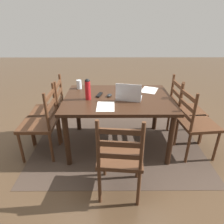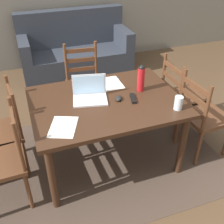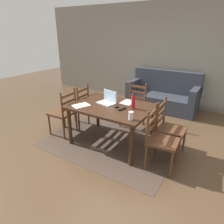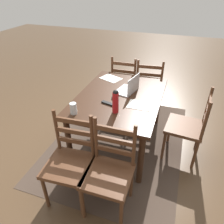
{
  "view_description": "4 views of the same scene",
  "coord_description": "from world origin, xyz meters",
  "px_view_note": "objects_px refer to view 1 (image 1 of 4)",
  "views": [
    {
      "loc": [
        0.09,
        2.45,
        1.71
      ],
      "look_at": [
        0.08,
        0.07,
        0.56
      ],
      "focal_mm": 31.71,
      "sensor_mm": 36.0,
      "label": 1
    },
    {
      "loc": [
        -0.69,
        -2.12,
        2.12
      ],
      "look_at": [
        0.02,
        -0.12,
        0.68
      ],
      "focal_mm": 44.03,
      "sensor_mm": 36.0,
      "label": 2
    },
    {
      "loc": [
        1.77,
        -2.82,
        1.98
      ],
      "look_at": [
        0.07,
        -0.1,
        0.67
      ],
      "focal_mm": 32.17,
      "sensor_mm": 36.0,
      "label": 3
    },
    {
      "loc": [
        2.29,
        0.68,
        2.03
      ],
      "look_at": [
        0.06,
        -0.09,
        0.51
      ],
      "focal_mm": 34.0,
      "sensor_mm": 36.0,
      "label": 4
    }
  ],
  "objects_px": {
    "chair_right_near": "(50,110)",
    "computer_mouse": "(109,95)",
    "chair_far_head": "(120,157)",
    "drinking_glass": "(79,84)",
    "dining_table": "(118,104)",
    "tv_remote": "(99,95)",
    "chair_left_near": "(184,110)",
    "water_bottle": "(88,89)",
    "laptop": "(129,95)",
    "chair_right_far": "(41,124)",
    "chair_left_far": "(195,123)"
  },
  "relations": [
    {
      "from": "dining_table",
      "to": "chair_left_near",
      "type": "bearing_deg",
      "value": -168.35
    },
    {
      "from": "dining_table",
      "to": "chair_far_head",
      "type": "bearing_deg",
      "value": 89.74
    },
    {
      "from": "water_bottle",
      "to": "chair_far_head",
      "type": "bearing_deg",
      "value": 115.03
    },
    {
      "from": "dining_table",
      "to": "chair_right_far",
      "type": "height_order",
      "value": "chair_right_far"
    },
    {
      "from": "chair_left_near",
      "to": "water_bottle",
      "type": "xyz_separation_m",
      "value": [
        1.39,
        0.27,
        0.42
      ]
    },
    {
      "from": "dining_table",
      "to": "tv_remote",
      "type": "bearing_deg",
      "value": -15.53
    },
    {
      "from": "chair_right_near",
      "to": "computer_mouse",
      "type": "xyz_separation_m",
      "value": [
        -0.88,
        0.18,
        0.3
      ]
    },
    {
      "from": "chair_right_near",
      "to": "tv_remote",
      "type": "relative_size",
      "value": 5.59
    },
    {
      "from": "chair_right_far",
      "to": "computer_mouse",
      "type": "bearing_deg",
      "value": -164.82
    },
    {
      "from": "chair_left_near",
      "to": "drinking_glass",
      "type": "height_order",
      "value": "chair_left_near"
    },
    {
      "from": "drinking_glass",
      "to": "chair_right_far",
      "type": "bearing_deg",
      "value": 52.7
    },
    {
      "from": "chair_right_near",
      "to": "chair_far_head",
      "type": "height_order",
      "value": "same"
    },
    {
      "from": "chair_left_far",
      "to": "laptop",
      "type": "distance_m",
      "value": 0.94
    },
    {
      "from": "dining_table",
      "to": "drinking_glass",
      "type": "relative_size",
      "value": 11.06
    },
    {
      "from": "laptop",
      "to": "water_bottle",
      "type": "distance_m",
      "value": 0.53
    },
    {
      "from": "chair_left_near",
      "to": "water_bottle",
      "type": "distance_m",
      "value": 1.48
    },
    {
      "from": "chair_left_near",
      "to": "drinking_glass",
      "type": "xyz_separation_m",
      "value": [
        1.56,
        -0.16,
        0.34
      ]
    },
    {
      "from": "chair_far_head",
      "to": "drinking_glass",
      "type": "distance_m",
      "value": 1.41
    },
    {
      "from": "chair_far_head",
      "to": "water_bottle",
      "type": "distance_m",
      "value": 1.0
    },
    {
      "from": "chair_right_far",
      "to": "drinking_glass",
      "type": "bearing_deg",
      "value": -127.3
    },
    {
      "from": "chair_left_far",
      "to": "laptop",
      "type": "height_order",
      "value": "laptop"
    },
    {
      "from": "water_bottle",
      "to": "tv_remote",
      "type": "relative_size",
      "value": 1.61
    },
    {
      "from": "dining_table",
      "to": "drinking_glass",
      "type": "height_order",
      "value": "drinking_glass"
    },
    {
      "from": "dining_table",
      "to": "laptop",
      "type": "height_order",
      "value": "laptop"
    },
    {
      "from": "chair_right_near",
      "to": "chair_left_far",
      "type": "bearing_deg",
      "value": 168.07
    },
    {
      "from": "dining_table",
      "to": "chair_left_far",
      "type": "height_order",
      "value": "chair_left_far"
    },
    {
      "from": "chair_right_far",
      "to": "chair_far_head",
      "type": "relative_size",
      "value": 1.0
    },
    {
      "from": "chair_left_near",
      "to": "drinking_glass",
      "type": "relative_size",
      "value": 7.4
    },
    {
      "from": "dining_table",
      "to": "tv_remote",
      "type": "relative_size",
      "value": 8.35
    },
    {
      "from": "chair_left_near",
      "to": "chair_right_far",
      "type": "height_order",
      "value": "same"
    },
    {
      "from": "chair_right_far",
      "to": "laptop",
      "type": "relative_size",
      "value": 2.64
    },
    {
      "from": "chair_right_far",
      "to": "laptop",
      "type": "height_order",
      "value": "laptop"
    },
    {
      "from": "chair_right_far",
      "to": "tv_remote",
      "type": "bearing_deg",
      "value": -159.63
    },
    {
      "from": "chair_far_head",
      "to": "drinking_glass",
      "type": "bearing_deg",
      "value": -65.84
    },
    {
      "from": "dining_table",
      "to": "chair_right_near",
      "type": "height_order",
      "value": "chair_right_near"
    },
    {
      "from": "dining_table",
      "to": "chair_right_near",
      "type": "distance_m",
      "value": 1.04
    },
    {
      "from": "dining_table",
      "to": "drinking_glass",
      "type": "bearing_deg",
      "value": -32.62
    },
    {
      "from": "computer_mouse",
      "to": "tv_remote",
      "type": "distance_m",
      "value": 0.14
    },
    {
      "from": "laptop",
      "to": "chair_right_far",
      "type": "bearing_deg",
      "value": 6.24
    },
    {
      "from": "chair_right_near",
      "to": "chair_left_near",
      "type": "distance_m",
      "value": 2.0
    },
    {
      "from": "water_bottle",
      "to": "drinking_glass",
      "type": "xyz_separation_m",
      "value": [
        0.18,
        -0.43,
        -0.08
      ]
    },
    {
      "from": "drinking_glass",
      "to": "chair_right_near",
      "type": "bearing_deg",
      "value": 19.28
    },
    {
      "from": "water_bottle",
      "to": "tv_remote",
      "type": "bearing_deg",
      "value": -134.99
    },
    {
      "from": "chair_right_far",
      "to": "tv_remote",
      "type": "distance_m",
      "value": 0.85
    },
    {
      "from": "dining_table",
      "to": "laptop",
      "type": "bearing_deg",
      "value": 148.2
    },
    {
      "from": "chair_right_near",
      "to": "laptop",
      "type": "bearing_deg",
      "value": 165.48
    },
    {
      "from": "dining_table",
      "to": "drinking_glass",
      "type": "distance_m",
      "value": 0.69
    },
    {
      "from": "chair_right_near",
      "to": "laptop",
      "type": "xyz_separation_m",
      "value": [
        -1.13,
        0.29,
        0.34
      ]
    },
    {
      "from": "chair_right_near",
      "to": "laptop",
      "type": "relative_size",
      "value": 2.64
    },
    {
      "from": "chair_right_near",
      "to": "computer_mouse",
      "type": "relative_size",
      "value": 9.5
    }
  ]
}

